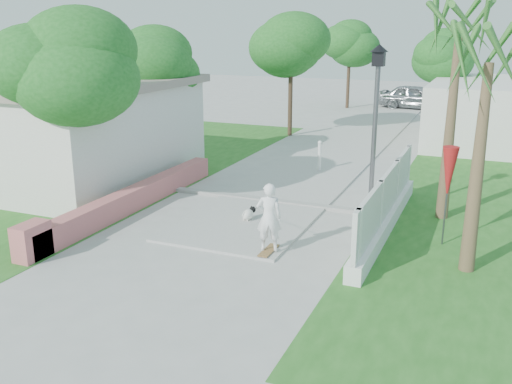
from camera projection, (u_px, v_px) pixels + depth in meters
The scene contains 21 objects.
ground at pixel (159, 288), 10.96m from camera, with size 90.00×90.00×0.00m, color #B7B7B2.
path_strip at pixel (372, 125), 28.66m from camera, with size 3.20×36.00×0.06m, color #B7B7B2.
curb at pixel (272, 201), 16.26m from camera, with size 6.50×0.25×0.10m, color #999993.
grass_left at pixel (112, 165), 20.64m from camera, with size 8.00×20.00×0.01m, color #25631F.
pink_wall at pixel (124, 202), 15.24m from camera, with size 0.45×8.20×0.80m.
house_left at pixel (46, 127), 18.78m from camera, with size 8.40×7.40×3.23m.
lattice_fence at pixel (386, 209), 13.98m from camera, with size 0.35×7.00×1.50m.
building_right at pixel (505, 112), 24.31m from camera, with size 6.00×8.00×2.60m, color silver.
street_lamp at pixel (375, 128), 14.07m from camera, with size 0.44×0.44×4.44m.
bollard at pixel (319, 155), 19.58m from camera, with size 0.14×0.14×1.09m.
patio_umbrella at pixel (449, 174), 12.69m from camera, with size 0.36×0.36×2.30m.
tree_left_near at pixel (62, 69), 14.19m from camera, with size 3.60×3.60×5.28m.
tree_left_mid at pixel (150, 67), 19.52m from camera, with size 3.20×3.20×4.85m.
tree_path_left at pixel (291, 50), 25.14m from camera, with size 3.40×3.40×5.23m.
tree_path_right at pixel (446, 56), 26.47m from camera, with size 3.00×3.00×4.79m.
tree_path_far at pixel (350, 44), 33.92m from camera, with size 3.20×3.20×5.17m.
palm_far at pixel (458, 42), 13.75m from camera, with size 1.80×1.80×5.30m.
palm_near at pixel (488, 76), 10.68m from camera, with size 1.80×1.80×4.70m.
skateboarder at pixel (257, 209), 13.41m from camera, with size 1.60×2.40×1.62m.
dog at pixel (249, 214), 14.64m from camera, with size 0.34×0.55×0.39m.
parked_car at pixel (416, 97), 34.21m from camera, with size 1.73×4.31×1.47m, color #ACAFB4.
Camera 1 is at (5.58, -8.50, 4.86)m, focal length 40.00 mm.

